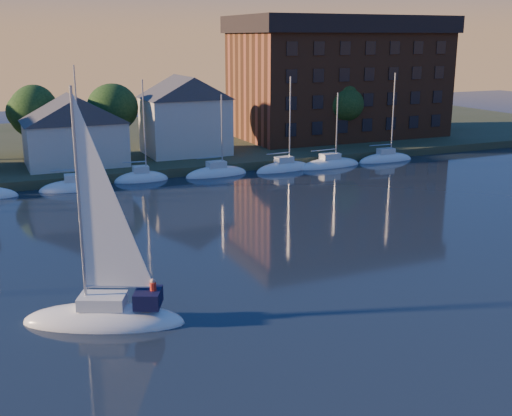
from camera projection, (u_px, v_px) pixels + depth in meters
ground at (436, 413)px, 27.19m from camera, size 260.00×260.00×0.00m
shoreline_land at (100, 147)px, 93.41m from camera, size 160.00×50.00×2.00m
wooden_dock at (138, 177)px, 73.10m from camera, size 120.00×3.00×1.00m
clubhouse_centre at (74, 129)px, 73.84m from camera, size 11.55×8.40×8.08m
clubhouse_east at (185, 114)px, 80.88m from camera, size 10.50×8.40×9.80m
condo_block at (339, 76)px, 95.35m from camera, size 31.00×17.00×17.40m
tree_line at (130, 104)px, 81.75m from camera, size 93.40×5.40×8.90m
moored_fleet at (108, 185)px, 68.86m from camera, size 79.50×2.40×12.05m
hero_sailboat at (106, 313)px, 35.62m from camera, size 9.46×6.49×14.15m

